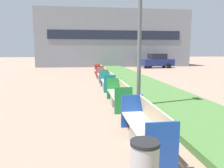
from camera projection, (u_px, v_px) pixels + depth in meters
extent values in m
cube|color=#426B33|center=(171.00, 101.00, 9.14)|extent=(2.80, 120.00, 0.18)
cube|color=gray|center=(113.00, 39.00, 33.03)|extent=(21.58, 6.83, 7.93)
cube|color=#1E2333|center=(116.00, 35.00, 29.57)|extent=(18.13, 0.08, 1.20)
cube|color=gray|center=(143.00, 136.00, 5.02)|extent=(0.52, 0.60, 0.42)
cube|color=#BCAD8E|center=(143.00, 126.00, 4.99)|extent=(0.58, 2.35, 0.05)
cube|color=#BCAD8E|center=(155.00, 115.00, 4.98)|extent=(0.14, 2.25, 0.48)
cube|color=blue|center=(162.00, 148.00, 3.81)|extent=(0.62, 0.04, 0.94)
cube|color=blue|center=(132.00, 111.00, 6.15)|extent=(0.62, 0.04, 0.94)
cube|color=gray|center=(118.00, 100.00, 8.69)|extent=(0.52, 0.60, 0.42)
cube|color=#BCAD8E|center=(118.00, 95.00, 8.66)|extent=(0.58, 2.39, 0.05)
cube|color=#BCAD8E|center=(125.00, 88.00, 8.65)|extent=(0.14, 2.29, 0.48)
cube|color=#238C3D|center=(123.00, 101.00, 7.46)|extent=(0.62, 0.04, 0.94)
cube|color=#238C3D|center=(114.00, 89.00, 9.84)|extent=(0.62, 0.04, 0.94)
cube|color=gray|center=(107.00, 86.00, 12.42)|extent=(0.52, 0.60, 0.42)
cube|color=#BCAD8E|center=(107.00, 82.00, 12.39)|extent=(0.58, 2.11, 0.05)
cube|color=#BCAD8E|center=(112.00, 77.00, 12.38)|extent=(0.14, 2.03, 0.48)
cube|color=#197A7F|center=(110.00, 84.00, 11.33)|extent=(0.62, 0.04, 0.94)
cube|color=#197A7F|center=(106.00, 79.00, 13.44)|extent=(0.62, 0.04, 0.94)
cube|color=gray|center=(102.00, 78.00, 15.92)|extent=(0.52, 0.60, 0.42)
cube|color=#BCAD8E|center=(102.00, 75.00, 15.89)|extent=(0.58, 2.23, 0.05)
cube|color=#BCAD8E|center=(106.00, 71.00, 15.88)|extent=(0.14, 2.14, 0.48)
cube|color=slate|center=(104.00, 76.00, 14.77)|extent=(0.62, 0.04, 0.94)
cube|color=slate|center=(101.00, 73.00, 16.99)|extent=(0.62, 0.04, 0.94)
cube|color=gray|center=(99.00, 73.00, 19.28)|extent=(0.52, 0.60, 0.42)
cube|color=#BCAD8E|center=(99.00, 71.00, 19.24)|extent=(0.58, 2.25, 0.05)
cube|color=#BCAD8E|center=(102.00, 68.00, 19.24)|extent=(0.14, 2.16, 0.48)
cube|color=red|center=(100.00, 72.00, 18.12)|extent=(0.62, 0.04, 0.94)
cube|color=red|center=(98.00, 69.00, 20.36)|extent=(0.62, 0.04, 0.94)
cylinder|color=black|center=(145.00, 143.00, 2.89)|extent=(0.40, 0.40, 0.05)
cylinder|color=#56595B|center=(140.00, 13.00, 7.57)|extent=(0.14, 0.14, 6.91)
cube|color=navy|center=(157.00, 62.00, 28.58)|extent=(4.40, 2.30, 0.84)
cube|color=black|center=(157.00, 56.00, 28.46)|extent=(2.29, 1.81, 0.72)
cylinder|color=black|center=(169.00, 66.00, 27.92)|extent=(0.60, 0.20, 0.60)
cylinder|color=black|center=(164.00, 65.00, 29.68)|extent=(0.60, 0.20, 0.60)
cylinder|color=black|center=(150.00, 66.00, 27.60)|extent=(0.60, 0.20, 0.60)
cylinder|color=black|center=(146.00, 65.00, 29.36)|extent=(0.60, 0.20, 0.60)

